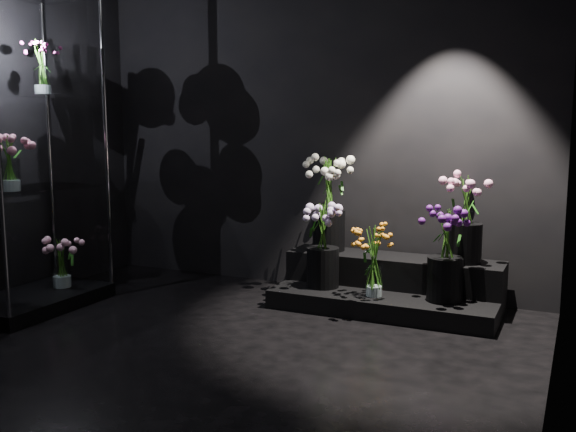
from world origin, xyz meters
The scene contains 13 objects.
floor centered at (0.00, 0.00, 0.00)m, with size 4.00×4.00×0.00m, color black.
wall_back centered at (0.00, 2.00, 1.40)m, with size 4.00×4.00×0.00m, color black.
wall_right centered at (2.00, 0.00, 1.40)m, with size 4.00×4.00×0.00m, color black.
display_riser centered at (0.79, 1.67, 0.15)m, with size 1.68×0.75×0.37m.
display_case centered at (-1.66, 0.48, 1.18)m, with size 0.64×1.07×2.36m.
bouquet_orange_bells centered at (0.75, 1.40, 0.41)m, with size 0.30×0.30×0.52m.
bouquet_lilac centered at (0.30, 1.50, 0.51)m, with size 0.38×0.38×0.65m.
bouquet_purple centered at (1.24, 1.50, 0.50)m, with size 0.35×0.35×0.65m.
bouquet_cream_roses centered at (0.24, 1.79, 0.80)m, with size 0.40×0.40×0.75m.
bouquet_pink_roses centered at (1.33, 1.77, 0.76)m, with size 0.43×0.43×0.67m.
bouquet_case_pink centered at (-1.62, 0.28, 1.13)m, with size 0.36×0.36×0.39m.
bouquet_case_magenta centered at (-1.61, 0.63, 1.82)m, with size 0.28×0.28×0.40m.
bouquet_case_base_pink centered at (-1.62, 0.73, 0.33)m, with size 0.32×0.32×0.41m.
Camera 1 is at (2.11, -3.03, 1.40)m, focal length 40.00 mm.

